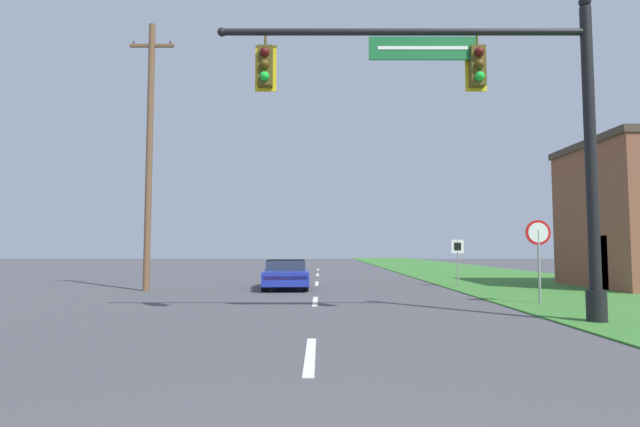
% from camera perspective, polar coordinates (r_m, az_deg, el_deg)
% --- Properties ---
extents(grass_verge_right, '(10.00, 110.00, 0.04)m').
position_cam_1_polar(grass_verge_right, '(33.66, 18.31, -6.65)').
color(grass_verge_right, '#38752D').
rests_on(grass_verge_right, ground).
extents(road_center_line, '(0.16, 34.80, 0.01)m').
position_cam_1_polar(road_center_line, '(24.04, -0.09, -8.01)').
color(road_center_line, silver).
rests_on(road_center_line, ground).
extents(signal_mast, '(8.88, 0.47, 7.59)m').
position_cam_1_polar(signal_mast, '(12.43, 19.81, 9.91)').
color(signal_mast, black).
rests_on(signal_mast, grass_verge_right).
extents(car_ahead, '(2.08, 4.41, 1.19)m').
position_cam_1_polar(car_ahead, '(21.19, -3.67, -6.92)').
color(car_ahead, black).
rests_on(car_ahead, ground).
extents(stop_sign, '(0.76, 0.07, 2.50)m').
position_cam_1_polar(stop_sign, '(16.56, 23.96, -3.04)').
color(stop_sign, gray).
rests_on(stop_sign, grass_verge_right).
extents(route_sign_post, '(0.55, 0.06, 2.03)m').
position_cam_1_polar(route_sign_post, '(22.98, 15.73, -4.25)').
color(route_sign_post, gray).
rests_on(route_sign_post, grass_verge_right).
extents(utility_pole_near, '(1.80, 0.26, 10.89)m').
position_cam_1_polar(utility_pole_near, '(21.42, -18.65, 6.75)').
color(utility_pole_near, brown).
rests_on(utility_pole_near, ground).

